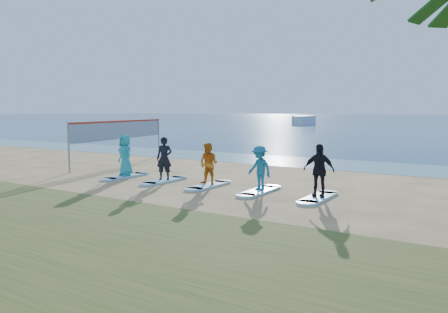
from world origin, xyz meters
The scene contains 14 objects.
ground centered at (0.00, 0.00, 0.00)m, with size 600.00×600.00×0.00m, color tan.
shallow_water centered at (0.00, 10.50, 0.01)m, with size 600.00×600.00×0.00m, color teal.
volleyball_net centered at (-9.39, 4.62, 1.90)m, with size 1.93×8.90×2.50m.
boat_offshore_a centered at (-24.51, 71.03, 0.00)m, with size 2.21×8.61×1.88m, color silver.
surfboard_0 centered at (-5.16, 0.69, 0.04)m, with size 0.70×2.20×0.09m, color #91CEE0.
student_0 centered at (-5.16, 0.69, 1.03)m, with size 0.92×0.60×1.87m, color teal.
surfboard_1 centered at (-2.86, 0.69, 0.04)m, with size 0.70×2.20×0.09m, color #91CEE0.
student_1 centered at (-2.86, 0.69, 1.01)m, with size 0.67×0.44×1.84m, color black.
surfboard_2 centered at (-0.57, 0.69, 0.04)m, with size 0.70×2.20×0.09m, color #91CEE0.
student_2 centered at (-0.57, 0.69, 0.93)m, with size 0.82×0.64×1.68m, color orange.
surfboard_3 centered at (1.72, 0.69, 0.04)m, with size 0.70×2.20×0.09m, color #91CEE0.
student_3 centered at (1.72, 0.69, 0.92)m, with size 1.08×0.62×1.66m, color #1C6C89.
surfboard_4 centered at (4.02, 0.69, 0.04)m, with size 0.70×2.20×0.09m, color #91CEE0.
student_4 centered at (4.02, 0.69, 1.01)m, with size 1.07×0.45×1.83m, color black.
Camera 1 is at (9.16, -13.68, 3.08)m, focal length 35.00 mm.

